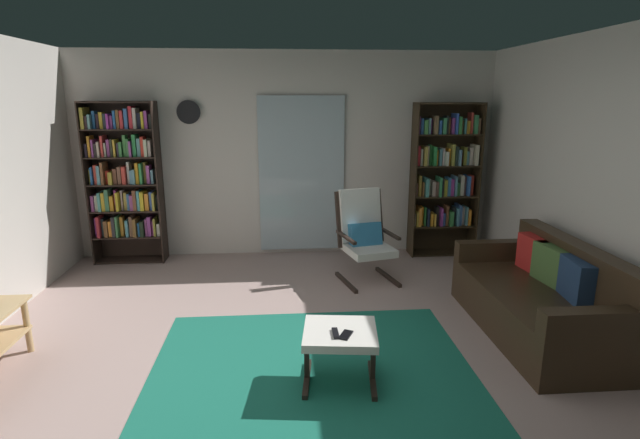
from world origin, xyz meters
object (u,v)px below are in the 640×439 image
(tv_remote, at_px, (335,333))
(cell_phone, at_px, (346,335))
(lounge_armchair, at_px, (364,233))
(ottoman, at_px, (340,339))
(bookshelf_near_sofa, at_px, (444,175))
(leather_sofa, at_px, (543,300))
(wall_clock, at_px, (189,112))
(bookshelf_near_tv, at_px, (125,180))

(tv_remote, xyz_separation_m, cell_phone, (0.07, -0.02, -0.00))
(lounge_armchair, bearing_deg, ottoman, -104.13)
(bookshelf_near_sofa, bearing_deg, ottoman, -120.07)
(leather_sofa, height_order, wall_clock, wall_clock)
(leather_sofa, relative_size, tv_remote, 12.52)
(wall_clock, bearing_deg, leather_sofa, -35.95)
(ottoman, distance_m, cell_phone, 0.12)
(tv_remote, bearing_deg, ottoman, 57.85)
(bookshelf_near_tv, bearing_deg, cell_phone, -52.27)
(tv_remote, distance_m, wall_clock, 3.77)
(ottoman, xyz_separation_m, cell_phone, (0.03, -0.09, 0.08))
(ottoman, distance_m, wall_clock, 3.77)
(bookshelf_near_sofa, height_order, ottoman, bookshelf_near_sofa)
(lounge_armchair, height_order, wall_clock, wall_clock)
(lounge_armchair, relative_size, tv_remote, 7.10)
(ottoman, bearing_deg, leather_sofa, 18.94)
(lounge_armchair, distance_m, cell_phone, 2.23)
(lounge_armchair, distance_m, wall_clock, 2.64)
(leather_sofa, bearing_deg, bookshelf_near_tv, 151.11)
(bookshelf_near_tv, distance_m, bookshelf_near_sofa, 4.02)
(ottoman, relative_size, cell_phone, 4.09)
(lounge_armchair, xyz_separation_m, tv_remote, (-0.57, -2.15, -0.11))
(bookshelf_near_tv, relative_size, wall_clock, 6.85)
(leather_sofa, relative_size, lounge_armchair, 1.76)
(bookshelf_near_sofa, height_order, wall_clock, wall_clock)
(tv_remote, bearing_deg, leather_sofa, 19.84)
(leather_sofa, height_order, ottoman, leather_sofa)
(tv_remote, bearing_deg, cell_phone, -18.40)
(lounge_armchair, bearing_deg, leather_sofa, -47.18)
(leather_sofa, xyz_separation_m, tv_remote, (-1.91, -0.71, 0.12))
(wall_clock, bearing_deg, bookshelf_near_sofa, -3.04)
(wall_clock, bearing_deg, bookshelf_near_tv, -169.59)
(bookshelf_near_tv, distance_m, leather_sofa, 4.84)
(bookshelf_near_tv, xyz_separation_m, lounge_armchair, (2.85, -0.86, -0.51))
(bookshelf_near_tv, relative_size, tv_remote, 13.79)
(bookshelf_near_tv, xyz_separation_m, bookshelf_near_sofa, (4.02, -0.02, 0.01))
(leather_sofa, distance_m, lounge_armchair, 1.98)
(bookshelf_near_sofa, relative_size, leather_sofa, 1.09)
(lounge_armchair, relative_size, wall_clock, 3.53)
(bookshelf_near_tv, xyz_separation_m, wall_clock, (0.80, 0.15, 0.81))
(bookshelf_near_tv, relative_size, leather_sofa, 1.10)
(lounge_armchair, xyz_separation_m, ottoman, (-0.53, -2.09, -0.19))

